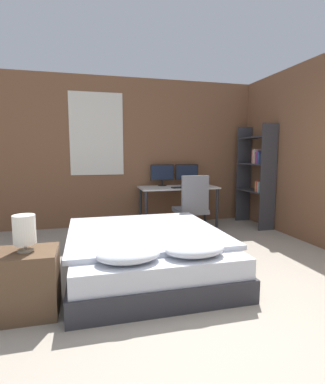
% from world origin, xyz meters
% --- Properties ---
extents(ground_plane, '(20.00, 20.00, 0.00)m').
position_xyz_m(ground_plane, '(0.00, 0.00, 0.00)').
color(ground_plane, '#9E9384').
extents(wall_back, '(12.00, 0.08, 2.70)m').
position_xyz_m(wall_back, '(-0.01, 3.65, 1.35)').
color(wall_back, brown).
rests_on(wall_back, ground_plane).
extents(bed, '(1.70, 1.99, 0.54)m').
position_xyz_m(bed, '(-0.58, 1.27, 0.23)').
color(bed, '#2D2D33').
rests_on(bed, ground_plane).
extents(nightstand, '(0.49, 0.43, 0.54)m').
position_xyz_m(nightstand, '(-1.71, 0.65, 0.27)').
color(nightstand, brown).
rests_on(nightstand, ground_plane).
extents(bedside_lamp, '(0.18, 0.18, 0.30)m').
position_xyz_m(bedside_lamp, '(-1.71, 0.65, 0.72)').
color(bedside_lamp, gray).
rests_on(bedside_lamp, nightstand).
extents(desk, '(1.41, 0.65, 0.74)m').
position_xyz_m(desk, '(0.42, 3.26, 0.64)').
color(desk, beige).
rests_on(desk, ground_plane).
extents(monitor_left, '(0.45, 0.16, 0.40)m').
position_xyz_m(monitor_left, '(0.18, 3.48, 0.96)').
color(monitor_left, black).
rests_on(monitor_left, desk).
extents(monitor_right, '(0.45, 0.16, 0.40)m').
position_xyz_m(monitor_right, '(0.66, 3.48, 0.96)').
color(monitor_right, black).
rests_on(monitor_right, desk).
extents(keyboard, '(0.37, 0.13, 0.02)m').
position_xyz_m(keyboard, '(0.42, 3.04, 0.74)').
color(keyboard, black).
rests_on(keyboard, desk).
extents(computer_mouse, '(0.07, 0.05, 0.04)m').
position_xyz_m(computer_mouse, '(0.69, 3.04, 0.75)').
color(computer_mouse, black).
rests_on(computer_mouse, desk).
extents(office_chair, '(0.52, 0.52, 1.00)m').
position_xyz_m(office_chair, '(0.43, 2.57, 0.39)').
color(office_chair, black).
rests_on(office_chair, ground_plane).
extents(bookshelf, '(0.31, 0.85, 1.84)m').
position_xyz_m(bookshelf, '(1.82, 2.90, 1.03)').
color(bookshelf, '#333338').
rests_on(bookshelf, ground_plane).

